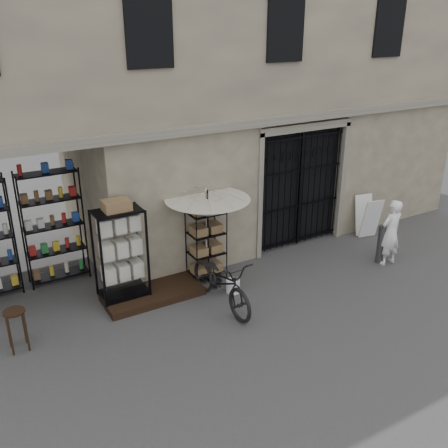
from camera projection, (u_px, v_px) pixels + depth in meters
ground at (293, 301)px, 10.11m from camera, size 80.00×80.00×0.00m
main_building at (197, 56)px, 11.59m from camera, size 14.00×4.00×9.00m
shop_recess at (23, 230)px, 9.67m from camera, size 3.00×1.70×3.00m
shop_shelving at (18, 233)px, 10.14m from camera, size 2.70×0.50×2.50m
iron_gate at (296, 187)px, 12.17m from camera, size 2.50×0.21×3.00m
step_platform at (153, 294)px, 10.20m from camera, size 2.00×0.90×0.15m
display_cabinet at (121, 258)px, 9.73m from camera, size 0.94×0.62×1.96m
wire_rack at (206, 245)px, 10.68m from camera, size 0.84×0.70×1.64m
market_umbrella at (208, 203)px, 10.18m from camera, size 1.94×1.96×2.51m
white_bucket at (233, 286)px, 10.38m from camera, size 0.38×0.38×0.28m
bicycle at (221, 305)px, 9.95m from camera, size 0.76×1.10×2.04m
wooden_stool at (17, 329)px, 8.48m from camera, size 0.44×0.44×0.77m
steel_bollard at (381, 244)px, 11.53m from camera, size 0.19×0.19×0.92m
shopkeeper at (386, 263)px, 11.67m from camera, size 0.60×1.57×0.37m
easel_sign at (368, 217)px, 12.91m from camera, size 0.60×0.66×1.06m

